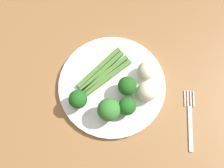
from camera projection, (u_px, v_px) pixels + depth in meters
name	position (u px, v px, depth m)	size (l,w,h in m)	color
ground_plane	(127.00, 126.00, 1.46)	(6.00, 6.00, 0.02)	gray
dining_table	(137.00, 90.00, 0.84)	(1.33, 1.04, 0.73)	olive
plate	(112.00, 85.00, 0.74)	(0.29, 0.29, 0.01)	white
asparagus_bundle	(104.00, 73.00, 0.74)	(0.13, 0.16, 0.01)	#47752D
broccoli_outer_edge	(127.00, 106.00, 0.68)	(0.05, 0.05, 0.06)	#4C7F2B
broccoli_left	(109.00, 110.00, 0.67)	(0.06, 0.06, 0.07)	#609E3D
broccoli_front_left	(127.00, 86.00, 0.70)	(0.05, 0.05, 0.06)	#4C7F2B
broccoli_front	(78.00, 99.00, 0.69)	(0.05, 0.05, 0.06)	#4C7F2B
cauliflower_edge	(147.00, 91.00, 0.70)	(0.05, 0.05, 0.05)	beige
cauliflower_mid	(146.00, 71.00, 0.72)	(0.05, 0.05, 0.05)	beige
fork	(190.00, 119.00, 0.72)	(0.05, 0.17, 0.00)	silver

